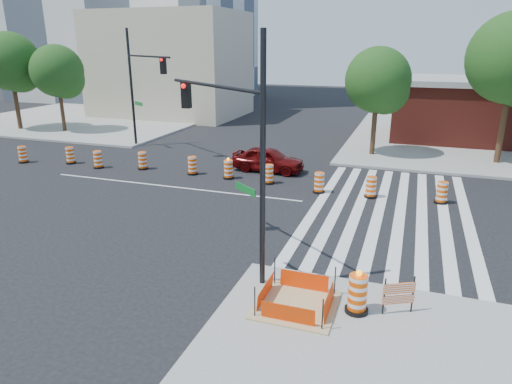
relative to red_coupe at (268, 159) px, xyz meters
The scene contains 26 objects.
ground 5.98m from the red_coupe, 130.47° to the right, with size 120.00×120.00×0.00m, color black.
sidewalk_ne 19.55m from the red_coupe, 43.62° to the left, with size 22.00×22.00×0.15m, color gray.
sidewalk_nw 25.69m from the red_coupe, 148.33° to the left, with size 22.00×22.00×0.15m, color gray.
crosswalk_east 8.44m from the red_coupe, 32.47° to the right, with size 6.75×13.50×0.01m.
lane_centerline 5.98m from the red_coupe, 130.47° to the right, with size 14.00×0.12×0.01m, color silver.
excavation_pit 14.47m from the red_coupe, 69.15° to the right, with size 2.20×2.20×0.90m.
brick_storefront 19.61m from the red_coupe, 43.62° to the left, with size 16.50×8.50×4.60m.
beige_midrise 23.99m from the red_coupe, 132.20° to the left, with size 14.00×10.00×10.00m, color #BDB390.
red_coupe is the anchor object (origin of this frame).
signal_pole_se 12.57m from the red_coupe, 77.37° to the right, with size 4.52×3.38×7.30m.
signal_pole_nw 10.86m from the red_coupe, 165.46° to the left, with size 5.08×3.36×7.89m.
pit_drum 14.89m from the red_coupe, 63.00° to the right, with size 0.64×0.64×1.25m.
barricade 15.13m from the red_coupe, 58.97° to the right, with size 0.82×0.45×1.07m.
tree_north_a 24.86m from the red_coupe, 166.97° to the left, with size 4.70×4.70×7.99m.
tree_north_b 20.81m from the red_coupe, 163.12° to the left, with size 4.12×4.12×7.00m.
tree_north_c 8.82m from the red_coupe, 47.38° to the left, with size 4.07×4.07×6.91m.
median_drum_0 15.26m from the red_coupe, 168.30° to the right, with size 0.60×0.60×1.02m.
median_drum_1 12.23m from the red_coupe, 169.07° to the right, with size 0.60×0.60×1.02m.
median_drum_2 10.08m from the red_coupe, 164.84° to the right, with size 0.60×0.60×1.02m.
median_drum_3 7.36m from the red_coupe, 164.26° to the right, with size 0.60×0.60×1.02m.
median_drum_4 4.34m from the red_coupe, 151.77° to the right, with size 0.60×0.60×1.02m.
median_drum_5 2.68m from the red_coupe, 126.22° to the right, with size 0.60×0.60×1.18m.
median_drum_6 2.45m from the red_coupe, 71.32° to the right, with size 0.60×0.60×1.02m.
median_drum_7 4.66m from the red_coupe, 39.43° to the right, with size 0.60×0.60×1.02m.
median_drum_8 6.74m from the red_coupe, 25.24° to the right, with size 0.60×0.60×1.02m.
median_drum_9 9.64m from the red_coupe, 15.97° to the right, with size 0.60×0.60×1.02m.
Camera 1 is at (11.57, -19.78, 7.08)m, focal length 32.00 mm.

